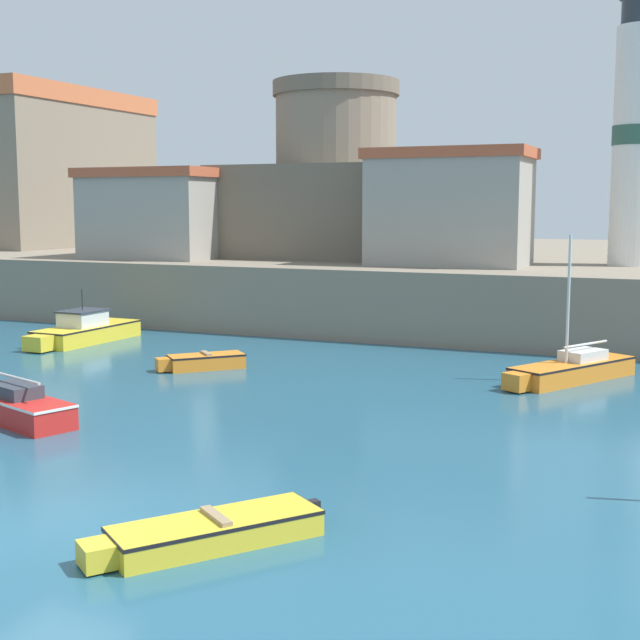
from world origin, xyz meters
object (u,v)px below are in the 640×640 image
Objects in this scene: sailboat_orange_4 at (572,369)px; lighthouse at (637,130)px; motorboat_yellow_7 at (84,331)px; dinghy_orange_1 at (203,361)px; dinghy_yellow_5 at (211,531)px; sailboat_red_0 at (5,402)px; church at (23,161)px; harbor_shed_mid_row at (450,207)px; harbor_shed_near_wharf at (165,213)px; fortress at (336,194)px.

sailboat_orange_4 is 16.16m from lighthouse.
motorboat_yellow_7 is (-20.95, 0.38, 0.10)m from sailboat_orange_4.
dinghy_orange_1 is 17.34m from dinghy_yellow_5.
sailboat_red_0 is 0.38× the size of church.
sailboat_red_0 is 0.79× the size of harbor_shed_mid_row.
harbor_shed_near_wharf is at bearing 155.92° from sailboat_orange_4.
lighthouse is at bearing 50.30° from dinghy_orange_1.
church is 34.43m from harbor_shed_mid_row.
harbor_shed_near_wharf is (-23.17, 10.35, 5.16)m from sailboat_orange_4.
harbor_shed_near_wharf reaches higher than sailboat_red_0.
fortress is 16.38m from lighthouse.
motorboat_yellow_7 is at bearing 157.01° from dinghy_orange_1.
sailboat_red_0 is at bearing -87.75° from fortress.
motorboat_yellow_7 is (-6.86, 12.27, 0.07)m from sailboat_red_0.
harbor_shed_mid_row is at bearing 96.82° from dinghy_yellow_5.
lighthouse is (14.93, 25.25, 9.03)m from sailboat_red_0.
dinghy_orange_1 is at bearing -82.74° from fortress.
dinghy_yellow_5 is at bearing -30.29° from sailboat_red_0.
sailboat_orange_4 is 0.53× the size of fortress.
harbor_shed_near_wharf is (-19.35, 28.25, 5.32)m from dinghy_yellow_5.
lighthouse is at bearing -7.43° from fortress.
harbor_shed_near_wharf is 0.97× the size of harbor_shed_mid_row.
sailboat_orange_4 is at bearing -45.50° from fortress.
dinghy_orange_1 is at bearing -113.14° from harbor_shed_mid_row.
lighthouse is (4.65, 31.25, 9.21)m from dinghy_yellow_5.
fortress is (-1.07, 27.34, 6.20)m from sailboat_red_0.
fortress is (-15.17, 15.44, 6.22)m from sailboat_orange_4.
lighthouse is at bearing -7.47° from church.
sailboat_orange_4 reaches higher than motorboat_yellow_7.
fortress reaches higher than dinghy_orange_1.
dinghy_yellow_5 is 52.50m from church.
fortress reaches higher than sailboat_red_0.
sailboat_red_0 is 30.69m from lighthouse.
sailboat_red_0 reaches higher than motorboat_yellow_7.
dinghy_yellow_5 is at bearing -45.10° from church.
church is 2.16× the size of harbor_shed_near_wharf.
church is at bearing 172.50° from fortress.
sailboat_orange_4 is 1.43× the size of dinghy_yellow_5.
sailboat_orange_4 is 0.45× the size of lighthouse.
harbor_shed_near_wharf reaches higher than sailboat_orange_4.
fortress reaches higher than sailboat_orange_4.
fortress is at bearing 172.57° from lighthouse.
harbor_shed_mid_row is at bearing 66.86° from dinghy_orange_1.
dinghy_yellow_5 is (10.28, -6.00, -0.18)m from sailboat_red_0.
harbor_shed_near_wharf is (-24.00, -3.00, -3.89)m from lighthouse.
fortress is (5.78, 15.06, 6.12)m from motorboat_yellow_7.
sailboat_orange_4 is at bearing -24.08° from harbor_shed_near_wharf.
lighthouse is at bearing 7.13° from harbor_shed_near_wharf.
church is (-27.54, 21.83, 8.79)m from dinghy_orange_1.
harbor_shed_mid_row is at bearing -158.03° from lighthouse.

